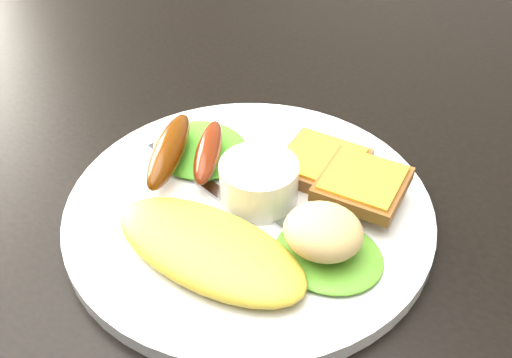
% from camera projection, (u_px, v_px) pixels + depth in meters
% --- Properties ---
extents(dining_table, '(1.20, 0.80, 0.04)m').
position_uv_depth(dining_table, '(303.00, 120.00, 0.62)').
color(dining_table, black).
rests_on(dining_table, ground).
extents(plate, '(0.29, 0.29, 0.01)m').
position_uv_depth(plate, '(249.00, 210.00, 0.48)').
color(plate, white).
rests_on(plate, dining_table).
extents(lettuce_left, '(0.11, 0.10, 0.01)m').
position_uv_depth(lettuce_left, '(200.00, 149.00, 0.53)').
color(lettuce_left, '#41A21D').
rests_on(lettuce_left, plate).
extents(lettuce_right, '(0.08, 0.07, 0.01)m').
position_uv_depth(lettuce_right, '(328.00, 255.00, 0.43)').
color(lettuce_right, '#4F9322').
rests_on(lettuce_right, plate).
extents(omelette, '(0.16, 0.08, 0.02)m').
position_uv_depth(omelette, '(209.00, 248.00, 0.43)').
color(omelette, gold).
rests_on(omelette, plate).
extents(sausage_a, '(0.06, 0.10, 0.02)m').
position_uv_depth(sausage_a, '(169.00, 150.00, 0.50)').
color(sausage_a, '#612805').
rests_on(sausage_a, lettuce_left).
extents(sausage_b, '(0.06, 0.08, 0.02)m').
position_uv_depth(sausage_b, '(208.00, 151.00, 0.50)').
color(sausage_b, '#6F1105').
rests_on(sausage_b, lettuce_left).
extents(ramekin, '(0.08, 0.08, 0.04)m').
position_uv_depth(ramekin, '(259.00, 183.00, 0.47)').
color(ramekin, white).
rests_on(ramekin, plate).
extents(toast_a, '(0.07, 0.07, 0.01)m').
position_uv_depth(toast_a, '(322.00, 164.00, 0.51)').
color(toast_a, '#93562F').
rests_on(toast_a, plate).
extents(toast_b, '(0.07, 0.07, 0.01)m').
position_uv_depth(toast_b, '(362.00, 184.00, 0.47)').
color(toast_b, '#885A17').
rests_on(toast_b, toast_a).
extents(potato_salad, '(0.06, 0.06, 0.03)m').
position_uv_depth(potato_salad, '(323.00, 231.00, 0.42)').
color(potato_salad, beige).
rests_on(potato_salad, lettuce_right).
extents(fork, '(0.14, 0.04, 0.00)m').
position_uv_depth(fork, '(201.00, 180.00, 0.50)').
color(fork, '#ADAFB7').
rests_on(fork, plate).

